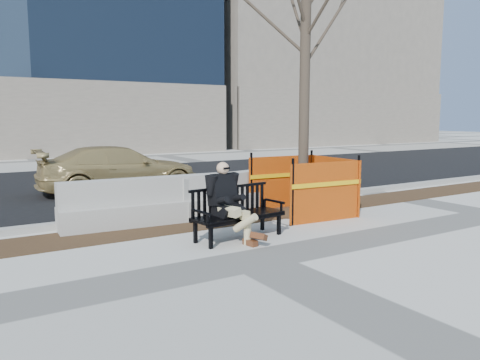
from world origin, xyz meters
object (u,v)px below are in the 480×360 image
object	(u,v)px
seated_man	(227,240)
sedan	(121,192)
bench	(239,239)
tree_fence	(302,214)
jersey_barrier_left	(145,224)
jersey_barrier_right	(236,211)

from	to	relation	value
seated_man	sedan	xyz separation A→B (m)	(0.10, 6.11, 0.00)
sedan	bench	bearing A→B (deg)	-175.90
tree_fence	jersey_barrier_left	world-z (taller)	tree_fence
seated_man	sedan	world-z (taller)	seated_man
sedan	jersey_barrier_right	size ratio (longest dim) A/B	1.44
tree_fence	jersey_barrier_left	distance (m)	3.36
sedan	seated_man	bearing A→B (deg)	-178.05
jersey_barrier_left	jersey_barrier_right	bearing A→B (deg)	9.02
tree_fence	jersey_barrier_left	size ratio (longest dim) A/B	2.02
bench	sedan	xyz separation A→B (m)	(-0.13, 6.13, 0.00)
sedan	jersey_barrier_right	world-z (taller)	sedan
bench	seated_man	bearing A→B (deg)	168.50
jersey_barrier_right	jersey_barrier_left	bearing A→B (deg)	174.17
sedan	jersey_barrier_right	xyz separation A→B (m)	(1.36, -4.01, 0.00)
tree_fence	jersey_barrier_right	distance (m)	1.49
jersey_barrier_left	tree_fence	bearing A→B (deg)	-10.99
seated_man	sedan	distance (m)	6.11
sedan	jersey_barrier_right	bearing A→B (deg)	-158.46
bench	jersey_barrier_left	size ratio (longest dim) A/B	0.53
bench	sedan	size ratio (longest dim) A/B	0.38
sedan	jersey_barrier_right	distance (m)	4.23
bench	sedan	world-z (taller)	sedan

